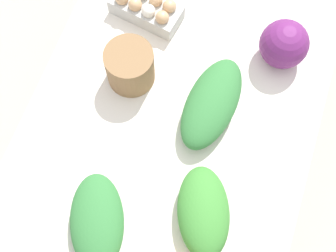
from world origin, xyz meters
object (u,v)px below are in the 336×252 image
at_px(cabbage_purple, 284,44).
at_px(paper_bag, 130,66).
at_px(greens_bunch_scallion, 203,212).
at_px(greens_bunch_dandelion, 97,221).
at_px(greens_bunch_chard, 212,103).
at_px(egg_carton, 146,7).

bearing_deg(cabbage_purple, paper_bag, 117.47).
bearing_deg(greens_bunch_scallion, greens_bunch_dandelion, 113.47).
bearing_deg(cabbage_purple, greens_bunch_chard, 148.03).
bearing_deg(greens_bunch_scallion, cabbage_purple, -8.23).
height_order(egg_carton, greens_bunch_dandelion, egg_carton).
bearing_deg(egg_carton, cabbage_purple, -171.05).
bearing_deg(egg_carton, greens_bunch_scallion, 133.11).
xyz_separation_m(greens_bunch_scallion, greens_bunch_chard, (0.32, 0.07, -0.00)).
bearing_deg(greens_bunch_dandelion, cabbage_purple, -27.23).
bearing_deg(paper_bag, greens_bunch_scallion, -135.32).
bearing_deg(greens_bunch_chard, egg_carton, 49.44).
xyz_separation_m(greens_bunch_scallion, greens_bunch_dandelion, (-0.12, 0.27, -0.01)).
xyz_separation_m(cabbage_purple, greens_bunch_chard, (-0.25, 0.16, -0.03)).
height_order(egg_carton, greens_bunch_chard, greens_bunch_chard).
xyz_separation_m(egg_carton, greens_bunch_dandelion, (-0.69, -0.10, -0.00)).
height_order(egg_carton, greens_bunch_scallion, greens_bunch_scallion).
height_order(cabbage_purple, greens_bunch_dandelion, cabbage_purple).
distance_m(greens_bunch_scallion, greens_bunch_dandelion, 0.29).
height_order(greens_bunch_dandelion, greens_bunch_chard, greens_bunch_chard).
height_order(paper_bag, greens_bunch_dandelion, paper_bag).
bearing_deg(greens_bunch_dandelion, egg_carton, 8.52).
bearing_deg(paper_bag, greens_bunch_dandelion, -171.13).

